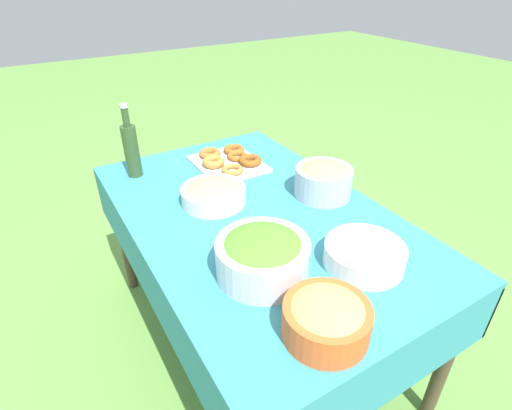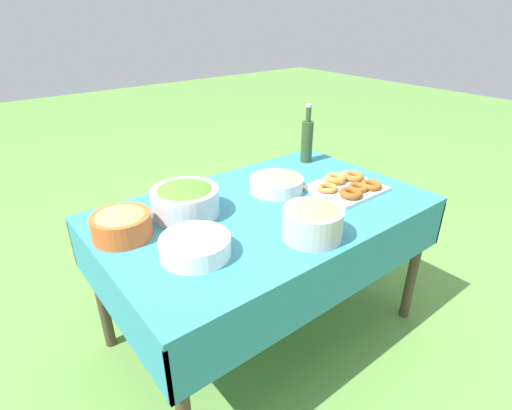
{
  "view_description": "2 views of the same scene",
  "coord_description": "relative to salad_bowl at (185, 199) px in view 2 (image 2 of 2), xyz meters",
  "views": [
    {
      "loc": [
        -1.1,
        0.66,
        1.54
      ],
      "look_at": [
        0.02,
        -0.01,
        0.73
      ],
      "focal_mm": 28.0,
      "sensor_mm": 36.0,
      "label": 1
    },
    {
      "loc": [
        -1.01,
        -1.21,
        1.51
      ],
      "look_at": [
        -0.06,
        -0.01,
        0.75
      ],
      "focal_mm": 28.0,
      "sensor_mm": 36.0,
      "label": 2
    }
  ],
  "objects": [
    {
      "name": "pasta_bowl",
      "position": [
        0.46,
        -0.06,
        -0.03
      ],
      "size": [
        0.26,
        0.26,
        0.08
      ],
      "color": "silver",
      "rests_on": "picnic_table"
    },
    {
      "name": "picnic_table",
      "position": [
        0.31,
        -0.16,
        -0.16
      ],
      "size": [
        1.45,
        0.91,
        0.71
      ],
      "color": "teal",
      "rests_on": "ground_plane"
    },
    {
      "name": "bread_bowl",
      "position": [
        0.28,
        -0.47,
        0.0
      ],
      "size": [
        0.23,
        0.23,
        0.14
      ],
      "color": "#B2B7BC",
      "rests_on": "picnic_table"
    },
    {
      "name": "ground_plane",
      "position": [
        0.31,
        -0.16,
        -0.78
      ],
      "size": [
        14.0,
        14.0,
        0.0
      ],
      "primitive_type": "plane",
      "color": "#609342"
    },
    {
      "name": "olive_oil_bottle",
      "position": [
        0.86,
        0.14,
        0.06
      ],
      "size": [
        0.06,
        0.06,
        0.33
      ],
      "color": "#2D4723",
      "rests_on": "picnic_table"
    },
    {
      "name": "plate_stack",
      "position": [
        -0.13,
        -0.3,
        -0.04
      ],
      "size": [
        0.25,
        0.25,
        0.07
      ],
      "color": "white",
      "rests_on": "picnic_table"
    },
    {
      "name": "donut_platter",
      "position": [
        0.73,
        -0.27,
        -0.05
      ],
      "size": [
        0.34,
        0.3,
        0.05
      ],
      "color": "silver",
      "rests_on": "picnic_table"
    },
    {
      "name": "salad_bowl",
      "position": [
        0.0,
        0.0,
        0.0
      ],
      "size": [
        0.29,
        0.29,
        0.14
      ],
      "color": "silver",
      "rests_on": "picnic_table"
    },
    {
      "name": "fruit_bowl",
      "position": [
        -0.28,
        -0.01,
        -0.01
      ],
      "size": [
        0.23,
        0.23,
        0.11
      ],
      "color": "#E05B28",
      "rests_on": "picnic_table"
    }
  ]
}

